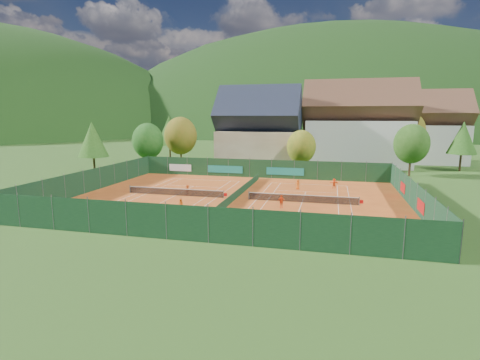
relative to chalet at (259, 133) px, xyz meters
name	(u,v)px	position (x,y,z in m)	size (l,w,h in m)	color
ground	(236,199)	(3.00, -30.00, -6.64)	(600.00, 600.00, 0.00)	#284E18
clay_pad	(236,199)	(3.00, -30.00, -6.62)	(40.00, 32.00, 0.01)	#B94F1B
court_markings_left	(175,195)	(-5.00, -30.00, -6.61)	(11.03, 23.83, 0.00)	white
court_markings_right	(302,202)	(11.00, -30.00, -6.61)	(11.03, 23.83, 0.00)	white
tennis_net_left	(176,192)	(-4.85, -30.00, -6.12)	(13.30, 0.10, 1.02)	#59595B
tennis_net_right	(303,198)	(11.15, -30.00, -6.12)	(13.30, 0.10, 1.02)	#59595B
court_divider	(236,195)	(3.00, -30.00, -6.12)	(0.03, 28.80, 1.00)	#13361F
fence_north	(258,169)	(2.54, -14.01, -5.16)	(40.00, 0.10, 3.00)	#153A1E
fence_south	(187,223)	(3.00, -46.00, -5.12)	(40.00, 0.04, 3.00)	#12321A
fence_west	(92,180)	(-17.00, -30.00, -5.12)	(0.04, 32.00, 3.00)	#143820
fence_east	(413,195)	(23.00, -29.95, -5.14)	(0.09, 32.00, 3.00)	#13361F
chalet	(259,133)	(0.00, 0.00, 0.00)	(16.20, 12.00, 16.00)	beige
hotel_block_a	(357,129)	(19.00, 6.00, 0.76)	(21.60, 11.00, 17.25)	silver
hotel_block_b	(424,132)	(33.00, 14.00, -0.01)	(17.28, 10.00, 15.50)	silver
tree_west_front	(148,141)	(-19.00, -10.00, -1.23)	(5.72, 5.72, 8.69)	#4C2D1B
tree_west_mid	(181,136)	(-15.00, -4.00, -0.56)	(6.44, 6.44, 9.78)	#4E371C
tree_west_back	(169,130)	(-21.00, 4.00, 0.11)	(5.60, 5.60, 10.00)	#4A2C1A
tree_center	(301,147)	(9.00, -8.00, -1.91)	(5.01, 5.01, 7.60)	#462B19
tree_east_front	(412,144)	(27.00, -6.00, -1.23)	(5.72, 5.72, 8.69)	#432B18
tree_east_mid	(463,138)	(37.00, 2.00, -0.56)	(5.04, 5.04, 9.00)	#49301A
tree_west_side	(93,139)	(-25.00, -18.00, -0.56)	(5.04, 5.04, 9.00)	#432D18
tree_east_back	(407,132)	(29.00, 10.00, 0.12)	(7.15, 7.15, 10.86)	#4B2D1A
mountain_backdrop	(355,185)	(31.54, 203.48, -46.26)	(820.00, 530.00, 242.00)	black
ball_hopper	(331,226)	(14.39, -40.80, -6.07)	(0.34, 0.34, 0.80)	slate
loose_ball_0	(151,212)	(-4.12, -38.46, -6.59)	(0.07, 0.07, 0.07)	#CCD833
loose_ball_1	(283,218)	(9.69, -37.48, -6.59)	(0.07, 0.07, 0.07)	#CCD833
player_left_near	(100,208)	(-8.90, -40.29, -5.98)	(0.47, 0.31, 1.29)	orange
player_left_mid	(181,205)	(-1.36, -36.91, -6.00)	(0.61, 0.47, 1.25)	orange
player_left_far	(188,190)	(-3.63, -29.27, -5.98)	(0.84, 0.48, 1.30)	#DB4913
player_right_near	(281,201)	(8.98, -33.28, -5.87)	(0.88, 0.37, 1.51)	#E24714
player_right_far_a	(298,184)	(9.79, -22.28, -5.93)	(0.68, 0.44, 1.38)	#D95A13
player_right_far_b	(334,183)	(14.65, -20.23, -5.93)	(1.29, 0.41, 1.39)	#F74E16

